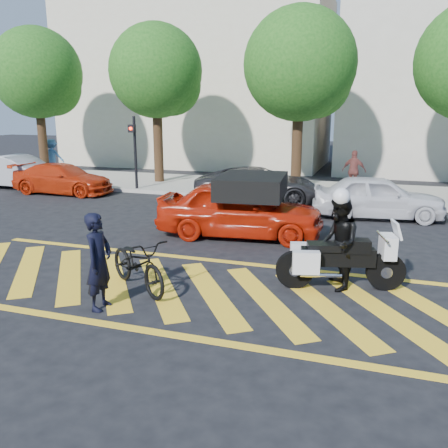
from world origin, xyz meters
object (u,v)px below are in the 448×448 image
(red_convertible, at_px, (240,209))
(parked_left, at_px, (63,179))
(parked_mid_left, at_px, (259,185))
(officer_moto, at_px, (339,243))
(bicycle, at_px, (138,263))
(parked_mid_right, at_px, (378,197))
(police_motorcycle, at_px, (338,259))
(parked_far_left, at_px, (20,172))
(officer_bike, at_px, (99,262))

(red_convertible, relative_size, parked_left, 1.06)
(parked_mid_left, bearing_deg, red_convertible, -179.70)
(parked_mid_left, bearing_deg, officer_moto, -163.65)
(bicycle, distance_m, officer_moto, 3.99)
(parked_mid_right, bearing_deg, police_motorcycle, 167.47)
(parked_far_left, distance_m, parked_mid_left, 11.04)
(red_convertible, relative_size, parked_far_left, 1.03)
(officer_moto, relative_size, red_convertible, 0.41)
(police_motorcycle, relative_size, red_convertible, 0.54)
(bicycle, xyz_separation_m, parked_far_left, (-11.00, 9.28, 0.19))
(officer_moto, distance_m, parked_mid_right, 6.82)
(officer_moto, relative_size, parked_far_left, 0.42)
(parked_far_left, distance_m, parked_mid_right, 15.43)
(officer_bike, bearing_deg, parked_mid_left, -3.90)
(parked_mid_right, bearing_deg, bicycle, 144.24)
(bicycle, xyz_separation_m, parked_left, (-8.31, 8.74, 0.09))
(bicycle, bearing_deg, officer_moto, -36.32)
(parked_left, height_order, parked_mid_left, parked_mid_left)
(officer_moto, bearing_deg, parked_left, -136.47)
(parked_far_left, bearing_deg, police_motorcycle, -116.85)
(officer_bike, relative_size, parked_far_left, 0.40)
(officer_bike, relative_size, red_convertible, 0.38)
(officer_moto, bearing_deg, parked_mid_right, 159.86)
(parked_mid_left, bearing_deg, bicycle, 171.77)
(red_convertible, height_order, parked_mid_left, red_convertible)
(red_convertible, bearing_deg, parked_far_left, 61.85)
(police_motorcycle, bearing_deg, red_convertible, 118.32)
(police_motorcycle, height_order, parked_left, parked_left)
(parked_left, distance_m, parked_mid_right, 12.70)
(officer_moto, distance_m, red_convertible, 4.36)
(parked_far_left, bearing_deg, bicycle, -128.61)
(officer_bike, distance_m, red_convertible, 5.62)
(bicycle, distance_m, red_convertible, 4.57)
(parked_far_left, xyz_separation_m, parked_mid_left, (11.04, 0.22, -0.06))
(officer_bike, relative_size, parked_left, 0.41)
(police_motorcycle, bearing_deg, parked_mid_left, 99.62)
(parked_left, xyz_separation_m, parked_mid_right, (12.69, -0.64, 0.08))
(bicycle, bearing_deg, parked_far_left, 84.24)
(parked_far_left, bearing_deg, officer_bike, -132.13)
(parked_far_left, relative_size, parked_mid_left, 0.92)
(red_convertible, xyz_separation_m, parked_far_left, (-11.77, 4.79, -0.05))
(police_motorcycle, xyz_separation_m, red_convertible, (-3.00, 3.20, 0.17))
(red_convertible, bearing_deg, police_motorcycle, -142.89)
(police_motorcycle, bearing_deg, parked_left, 133.53)
(bicycle, height_order, officer_moto, officer_moto)
(parked_far_left, xyz_separation_m, parked_left, (2.70, -0.54, -0.10))
(parked_far_left, distance_m, parked_left, 2.75)
(officer_moto, distance_m, parked_left, 14.16)
(officer_bike, distance_m, parked_left, 12.71)
(red_convertible, xyz_separation_m, parked_left, (-9.08, 4.25, -0.15))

